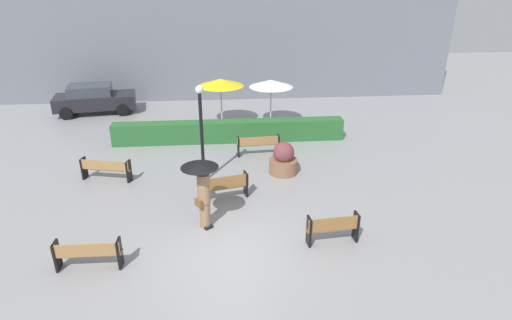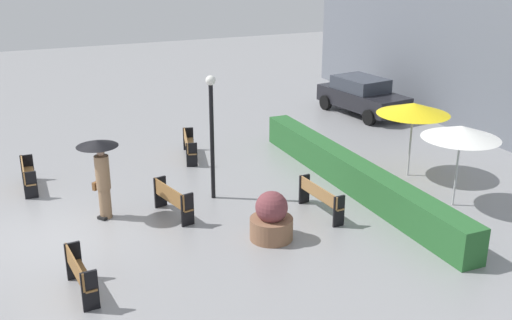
{
  "view_description": "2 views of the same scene",
  "coord_description": "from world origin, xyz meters",
  "px_view_note": "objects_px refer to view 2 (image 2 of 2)",
  "views": [
    {
      "loc": [
        0.02,
        -10.01,
        7.12
      ],
      "look_at": [
        1.21,
        3.72,
        1.06
      ],
      "focal_mm": 30.1,
      "sensor_mm": 36.0,
      "label": 1
    },
    {
      "loc": [
        14.79,
        -0.98,
        7.02
      ],
      "look_at": [
        0.4,
        5.25,
        1.39
      ],
      "focal_mm": 42.69,
      "sensor_mm": 36.0,
      "label": 2
    }
  ],
  "objects_px": {
    "bench_near_right": "(79,272)",
    "planter_pot": "(271,219)",
    "bench_far_left": "(189,144)",
    "patio_umbrella_white": "(461,132)",
    "parked_car": "(362,95)",
    "bench_mid_center": "(172,198)",
    "lamp_post": "(212,124)",
    "bench_back_row": "(320,197)",
    "patio_umbrella_yellow": "(413,109)",
    "pedestrian_with_umbrella": "(101,166)",
    "bench_near_left": "(27,174)"
  },
  "relations": [
    {
      "from": "pedestrian_with_umbrella",
      "to": "bench_near_left",
      "type": "bearing_deg",
      "value": -149.35
    },
    {
      "from": "patio_umbrella_white",
      "to": "parked_car",
      "type": "bearing_deg",
      "value": 162.55
    },
    {
      "from": "planter_pot",
      "to": "bench_mid_center",
      "type": "bearing_deg",
      "value": -140.08
    },
    {
      "from": "bench_mid_center",
      "to": "pedestrian_with_umbrella",
      "type": "distance_m",
      "value": 2.06
    },
    {
      "from": "lamp_post",
      "to": "patio_umbrella_yellow",
      "type": "distance_m",
      "value": 6.35
    },
    {
      "from": "bench_mid_center",
      "to": "lamp_post",
      "type": "xyz_separation_m",
      "value": [
        -0.75,
        1.44,
        1.72
      ]
    },
    {
      "from": "bench_back_row",
      "to": "bench_near_left",
      "type": "xyz_separation_m",
      "value": [
        -5.09,
        -7.15,
        -0.04
      ]
    },
    {
      "from": "patio_umbrella_white",
      "to": "parked_car",
      "type": "xyz_separation_m",
      "value": [
        -9.33,
        2.93,
        -1.34
      ]
    },
    {
      "from": "patio_umbrella_yellow",
      "to": "patio_umbrella_white",
      "type": "relative_size",
      "value": 1.01
    },
    {
      "from": "bench_back_row",
      "to": "planter_pot",
      "type": "relative_size",
      "value": 1.46
    },
    {
      "from": "bench_mid_center",
      "to": "pedestrian_with_umbrella",
      "type": "bearing_deg",
      "value": -111.4
    },
    {
      "from": "bench_near_right",
      "to": "planter_pot",
      "type": "xyz_separation_m",
      "value": [
        -0.73,
        4.76,
        0.02
      ]
    },
    {
      "from": "bench_near_left",
      "to": "lamp_post",
      "type": "relative_size",
      "value": 0.48
    },
    {
      "from": "bench_far_left",
      "to": "lamp_post",
      "type": "bearing_deg",
      "value": -6.34
    },
    {
      "from": "patio_umbrella_white",
      "to": "bench_mid_center",
      "type": "bearing_deg",
      "value": -108.04
    },
    {
      "from": "pedestrian_with_umbrella",
      "to": "lamp_post",
      "type": "bearing_deg",
      "value": 91.57
    },
    {
      "from": "pedestrian_with_umbrella",
      "to": "patio_umbrella_white",
      "type": "distance_m",
      "value": 9.72
    },
    {
      "from": "bench_near_right",
      "to": "planter_pot",
      "type": "bearing_deg",
      "value": 98.67
    },
    {
      "from": "bench_back_row",
      "to": "parked_car",
      "type": "bearing_deg",
      "value": 141.31
    },
    {
      "from": "bench_mid_center",
      "to": "patio_umbrella_white",
      "type": "bearing_deg",
      "value": 71.96
    },
    {
      "from": "bench_mid_center",
      "to": "bench_near_left",
      "type": "xyz_separation_m",
      "value": [
        -3.61,
        -3.44,
        -0.04
      ]
    },
    {
      "from": "bench_near_right",
      "to": "pedestrian_with_umbrella",
      "type": "xyz_separation_m",
      "value": [
        -3.66,
        1.15,
        0.95
      ]
    },
    {
      "from": "bench_mid_center",
      "to": "bench_near_right",
      "type": "bearing_deg",
      "value": -43.6
    },
    {
      "from": "bench_mid_center",
      "to": "parked_car",
      "type": "height_order",
      "value": "parked_car"
    },
    {
      "from": "pedestrian_with_umbrella",
      "to": "patio_umbrella_yellow",
      "type": "distance_m",
      "value": 9.5
    },
    {
      "from": "bench_far_left",
      "to": "pedestrian_with_umbrella",
      "type": "distance_m",
      "value": 5.21
    },
    {
      "from": "pedestrian_with_umbrella",
      "to": "planter_pot",
      "type": "distance_m",
      "value": 4.74
    },
    {
      "from": "bench_far_left",
      "to": "patio_umbrella_yellow",
      "type": "bearing_deg",
      "value": 53.52
    },
    {
      "from": "parked_car",
      "to": "bench_near_right",
      "type": "bearing_deg",
      "value": -53.31
    },
    {
      "from": "pedestrian_with_umbrella",
      "to": "parked_car",
      "type": "relative_size",
      "value": 0.49
    },
    {
      "from": "bench_near_right",
      "to": "patio_umbrella_yellow",
      "type": "relative_size",
      "value": 0.65
    },
    {
      "from": "bench_near_left",
      "to": "pedestrian_with_umbrella",
      "type": "relative_size",
      "value": 0.79
    },
    {
      "from": "bench_far_left",
      "to": "parked_car",
      "type": "distance_m",
      "value": 8.94
    },
    {
      "from": "bench_mid_center",
      "to": "planter_pot",
      "type": "relative_size",
      "value": 1.3
    },
    {
      "from": "parked_car",
      "to": "lamp_post",
      "type": "bearing_deg",
      "value": -55.63
    },
    {
      "from": "bench_back_row",
      "to": "patio_umbrella_white",
      "type": "relative_size",
      "value": 0.79
    },
    {
      "from": "bench_near_left",
      "to": "lamp_post",
      "type": "xyz_separation_m",
      "value": [
        2.85,
        4.88,
        1.75
      ]
    },
    {
      "from": "parked_car",
      "to": "pedestrian_with_umbrella",
      "type": "bearing_deg",
      "value": -62.81
    },
    {
      "from": "bench_mid_center",
      "to": "lamp_post",
      "type": "distance_m",
      "value": 2.37
    },
    {
      "from": "bench_mid_center",
      "to": "bench_near_left",
      "type": "distance_m",
      "value": 4.99
    },
    {
      "from": "patio_umbrella_yellow",
      "to": "bench_near_left",
      "type": "bearing_deg",
      "value": -107.86
    },
    {
      "from": "bench_far_left",
      "to": "bench_mid_center",
      "type": "height_order",
      "value": "bench_mid_center"
    },
    {
      "from": "bench_mid_center",
      "to": "pedestrian_with_umbrella",
      "type": "relative_size",
      "value": 0.75
    },
    {
      "from": "bench_mid_center",
      "to": "planter_pot",
      "type": "bearing_deg",
      "value": 39.92
    },
    {
      "from": "lamp_post",
      "to": "patio_umbrella_white",
      "type": "relative_size",
      "value": 1.54
    },
    {
      "from": "bench_mid_center",
      "to": "bench_near_left",
      "type": "relative_size",
      "value": 0.95
    },
    {
      "from": "bench_far_left",
      "to": "patio_umbrella_white",
      "type": "height_order",
      "value": "patio_umbrella_white"
    },
    {
      "from": "bench_back_row",
      "to": "patio_umbrella_yellow",
      "type": "bearing_deg",
      "value": 110.18
    },
    {
      "from": "bench_far_left",
      "to": "pedestrian_with_umbrella",
      "type": "relative_size",
      "value": 0.88
    },
    {
      "from": "pedestrian_with_umbrella",
      "to": "bench_near_right",
      "type": "bearing_deg",
      "value": -17.47
    }
  ]
}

